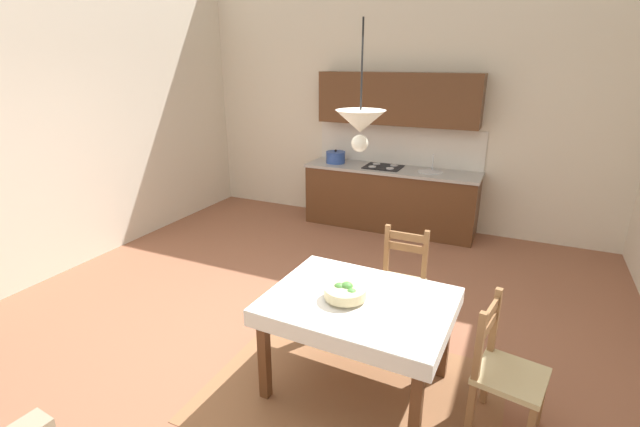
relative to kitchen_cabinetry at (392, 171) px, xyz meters
The scene contains 10 objects.
ground_plane 3.14m from the kitchen_cabinetry, 90.28° to the right, with size 6.66×7.16×0.10m, color #935B42.
wall_back 1.20m from the kitchen_cabinetry, 92.56° to the left, with size 6.66×0.12×4.01m, color silver.
wall_left 4.47m from the kitchen_cabinetry, 135.92° to the right, with size 0.12×7.16×4.01m, color silver.
area_rug 3.71m from the kitchen_cabinetry, 77.82° to the right, with size 2.10×1.60×0.01m, color #926240.
kitchen_cabinetry is the anchor object (origin of this frame).
dining_table 3.52m from the kitchen_cabinetry, 77.47° to the right, with size 1.33×1.05×0.75m.
dining_chair_kitchen_side 2.66m from the kitchen_cabinetry, 71.67° to the right, with size 0.42×0.42×0.93m.
dining_chair_window_side 3.87m from the kitchen_cabinetry, 62.58° to the right, with size 0.49×0.49×0.93m.
fruit_bowl 3.55m from the kitchen_cabinetry, 79.02° to the right, with size 0.30×0.30×0.12m.
pendant_lamp 3.65m from the kitchen_cabinetry, 78.04° to the right, with size 0.32×0.32×0.80m.
Camera 1 is at (1.70, -3.10, 2.38)m, focal length 25.09 mm.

